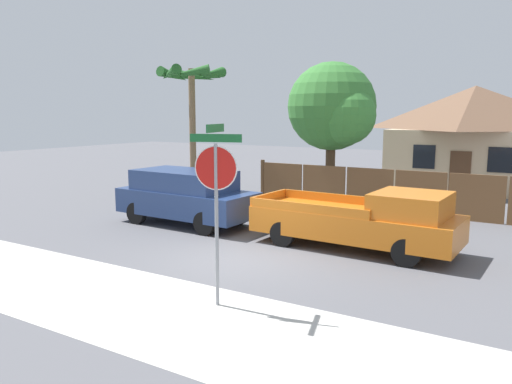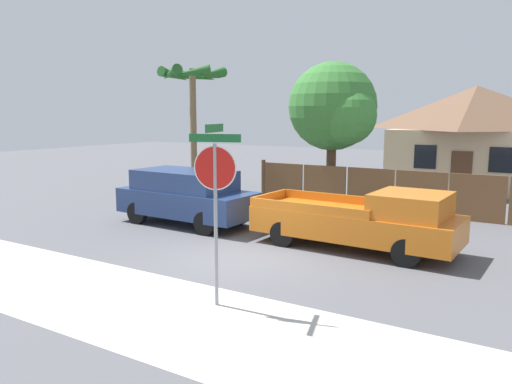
# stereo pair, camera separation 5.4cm
# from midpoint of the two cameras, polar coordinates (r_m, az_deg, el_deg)

# --- Properties ---
(ground_plane) EXTENTS (80.00, 80.00, 0.00)m
(ground_plane) POSITION_cam_midpoint_polar(r_m,az_deg,el_deg) (12.79, -2.17, -7.66)
(ground_plane) COLOR #56565B
(sidewalk_strip) EXTENTS (36.00, 3.20, 0.01)m
(sidewalk_strip) POSITION_cam_midpoint_polar(r_m,az_deg,el_deg) (10.14, -13.67, -12.40)
(sidewalk_strip) COLOR beige
(sidewalk_strip) RESTS_ON ground
(wooden_fence) EXTENTS (13.25, 0.12, 1.73)m
(wooden_fence) POSITION_cam_midpoint_polar(r_m,az_deg,el_deg) (18.86, 18.15, -0.18)
(wooden_fence) COLOR brown
(wooden_fence) RESTS_ON ground
(house) EXTENTS (7.71, 6.97, 5.04)m
(house) POSITION_cam_midpoint_polar(r_m,az_deg,el_deg) (27.35, 23.49, 6.00)
(house) COLOR beige
(house) RESTS_ON ground
(oak_tree) EXTENTS (3.82, 3.64, 5.78)m
(oak_tree) POSITION_cam_midpoint_polar(r_m,az_deg,el_deg) (20.98, 8.90, 9.39)
(oak_tree) COLOR brown
(oak_tree) RESTS_ON ground
(palm_tree) EXTENTS (2.78, 2.99, 5.65)m
(palm_tree) POSITION_cam_midpoint_polar(r_m,az_deg,el_deg) (21.92, -7.43, 11.98)
(palm_tree) COLOR brown
(palm_tree) RESTS_ON ground
(red_suv) EXTENTS (4.80, 2.15, 1.81)m
(red_suv) POSITION_cam_midpoint_polar(r_m,az_deg,el_deg) (16.71, -8.08, -0.37)
(red_suv) COLOR navy
(red_suv) RESTS_ON ground
(orange_pickup) EXTENTS (5.63, 2.23, 1.67)m
(orange_pickup) POSITION_cam_midpoint_polar(r_m,az_deg,el_deg) (13.76, 12.07, -3.18)
(orange_pickup) COLOR orange
(orange_pickup) RESTS_ON ground
(stop_sign) EXTENTS (0.97, 0.88, 3.47)m
(stop_sign) POSITION_cam_midpoint_polar(r_m,az_deg,el_deg) (9.29, -4.75, 1.09)
(stop_sign) COLOR gray
(stop_sign) RESTS_ON ground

